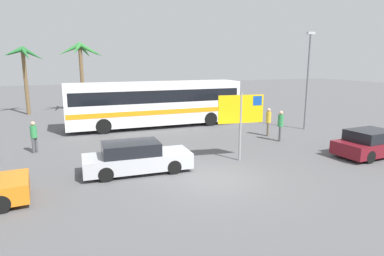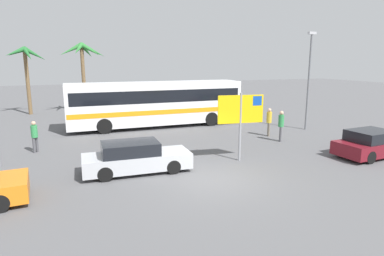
# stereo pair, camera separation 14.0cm
# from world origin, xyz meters

# --- Properties ---
(ground) EXTENTS (120.00, 120.00, 0.00)m
(ground) POSITION_xyz_m (0.00, 0.00, 0.00)
(ground) COLOR #565659
(bus_front_coach) EXTENTS (12.18, 2.45, 3.17)m
(bus_front_coach) POSITION_xyz_m (0.80, 11.31, 1.78)
(bus_front_coach) COLOR white
(bus_front_coach) RESTS_ON ground
(ferry_sign) EXTENTS (2.19, 0.34, 3.20)m
(ferry_sign) POSITION_xyz_m (2.37, 1.94, 2.33)
(ferry_sign) COLOR gray
(ferry_sign) RESTS_ON ground
(car_silver) EXTENTS (4.51, 1.81, 1.32)m
(car_silver) POSITION_xyz_m (-2.60, 2.03, 0.64)
(car_silver) COLOR #B7BABF
(car_silver) RESTS_ON ground
(car_maroon) EXTENTS (4.06, 2.03, 1.32)m
(car_maroon) POSITION_xyz_m (8.76, 0.21, 0.63)
(car_maroon) COLOR maroon
(car_maroon) RESTS_ON ground
(pedestrian_near_sign) EXTENTS (0.32, 0.32, 1.63)m
(pedestrian_near_sign) POSITION_xyz_m (-6.79, 6.93, 0.96)
(pedestrian_near_sign) COLOR #4C4C51
(pedestrian_near_sign) RESTS_ON ground
(pedestrian_crossing_lot) EXTENTS (0.32, 0.32, 1.76)m
(pedestrian_crossing_lot) POSITION_xyz_m (6.56, 5.85, 1.04)
(pedestrian_crossing_lot) COLOR #706656
(pedestrian_crossing_lot) RESTS_ON ground
(pedestrian_by_bus) EXTENTS (0.32, 0.32, 1.80)m
(pedestrian_by_bus) POSITION_xyz_m (6.43, 4.44, 1.07)
(pedestrian_by_bus) COLOR #4C4C51
(pedestrian_by_bus) RESTS_ON ground
(lamp_post_left_side) EXTENTS (0.56, 0.20, 6.49)m
(lamp_post_left_side) POSITION_xyz_m (10.14, 6.72, 3.57)
(lamp_post_left_side) COLOR slate
(lamp_post_left_side) RESTS_ON ground
(palm_tree_seaside) EXTENTS (3.98, 4.14, 6.23)m
(palm_tree_seaside) POSITION_xyz_m (-3.61, 19.95, 5.13)
(palm_tree_seaside) COLOR brown
(palm_tree_seaside) RESTS_ON ground
(palm_tree_inland) EXTENTS (3.30, 3.42, 5.85)m
(palm_tree_inland) POSITION_xyz_m (-8.18, 20.72, 4.68)
(palm_tree_inland) COLOR brown
(palm_tree_inland) RESTS_ON ground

